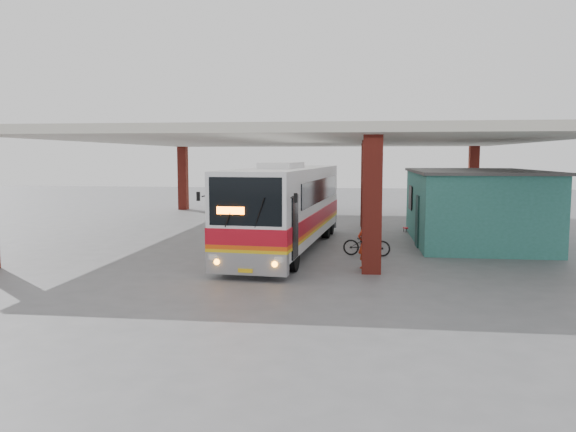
{
  "coord_description": "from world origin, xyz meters",
  "views": [
    {
      "loc": [
        2.55,
        -20.73,
        3.69
      ],
      "look_at": [
        -0.04,
        0.0,
        1.46
      ],
      "focal_mm": 35.0,
      "sensor_mm": 36.0,
      "label": 1
    }
  ],
  "objects_px": {
    "motorcycle": "(367,244)",
    "red_chair": "(410,225)",
    "pedestrian": "(366,244)",
    "coach_bus": "(287,207)"
  },
  "relations": [
    {
      "from": "pedestrian",
      "to": "red_chair",
      "type": "bearing_deg",
      "value": -132.31
    },
    {
      "from": "pedestrian",
      "to": "red_chair",
      "type": "height_order",
      "value": "pedestrian"
    },
    {
      "from": "coach_bus",
      "to": "red_chair",
      "type": "height_order",
      "value": "coach_bus"
    },
    {
      "from": "coach_bus",
      "to": "pedestrian",
      "type": "bearing_deg",
      "value": -42.96
    },
    {
      "from": "motorcycle",
      "to": "red_chair",
      "type": "relative_size",
      "value": 2.48
    },
    {
      "from": "motorcycle",
      "to": "pedestrian",
      "type": "distance_m",
      "value": 2.39
    },
    {
      "from": "coach_bus",
      "to": "motorcycle",
      "type": "relative_size",
      "value": 6.87
    },
    {
      "from": "coach_bus",
      "to": "motorcycle",
      "type": "xyz_separation_m",
      "value": [
        3.1,
        -0.99,
        -1.26
      ]
    },
    {
      "from": "coach_bus",
      "to": "motorcycle",
      "type": "distance_m",
      "value": 3.49
    },
    {
      "from": "motorcycle",
      "to": "pedestrian",
      "type": "bearing_deg",
      "value": -175.02
    }
  ]
}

